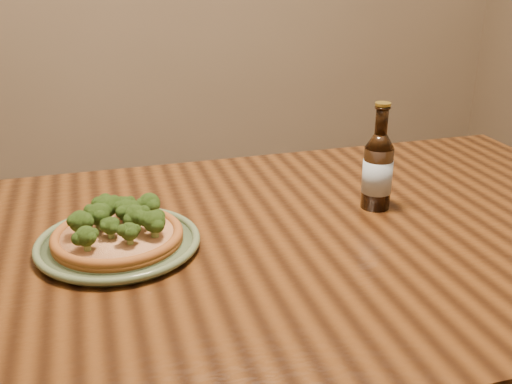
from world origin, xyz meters
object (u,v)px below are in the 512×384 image
object	(u,v)px
plate	(118,243)
pizza	(118,231)
beer_bottle	(378,170)
table	(256,284)

from	to	relation	value
plate	pizza	size ratio (longest dim) A/B	1.26
pizza	beer_bottle	size ratio (longest dim) A/B	1.05
plate	table	bearing A→B (deg)	-8.59
table	plate	bearing A→B (deg)	171.41
table	beer_bottle	distance (m)	0.33
pizza	beer_bottle	world-z (taller)	beer_bottle
plate	beer_bottle	bearing A→B (deg)	4.21
pizza	table	bearing A→B (deg)	-9.37
table	pizza	distance (m)	0.27
plate	beer_bottle	world-z (taller)	beer_bottle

